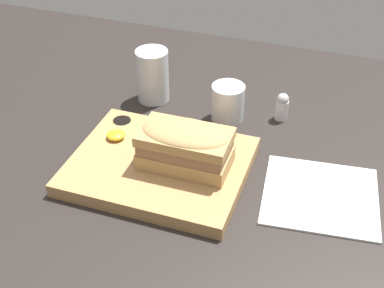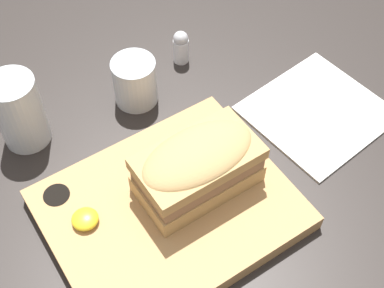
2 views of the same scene
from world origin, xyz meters
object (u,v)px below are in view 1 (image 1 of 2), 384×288
(water_glass, at_px, (153,79))
(salt_shaker, at_px, (282,106))
(wine_glass, at_px, (228,103))
(napkin, at_px, (320,196))
(sandwich, at_px, (185,145))
(serving_board, at_px, (161,165))

(water_glass, height_order, salt_shaker, water_glass)
(water_glass, xyz_separation_m, salt_shaker, (0.27, 0.01, -0.02))
(wine_glass, bearing_deg, napkin, -39.54)
(sandwich, relative_size, napkin, 0.75)
(sandwich, relative_size, salt_shaker, 2.66)
(serving_board, xyz_separation_m, salt_shaker, (0.17, 0.23, 0.02))
(napkin, xyz_separation_m, salt_shaker, (-0.11, 0.21, 0.03))
(sandwich, relative_size, water_glass, 1.38)
(water_glass, bearing_deg, serving_board, -64.46)
(salt_shaker, bearing_deg, sandwich, -117.79)
(water_glass, bearing_deg, salt_shaker, 2.77)
(wine_glass, relative_size, napkin, 0.36)
(wine_glass, bearing_deg, water_glass, 172.97)
(sandwich, height_order, salt_shaker, sandwich)
(sandwich, bearing_deg, wine_glass, 84.50)
(sandwich, bearing_deg, serving_board, -177.64)
(serving_board, xyz_separation_m, sandwich, (0.05, 0.00, 0.05))
(napkin, bearing_deg, serving_board, -175.15)
(sandwich, relative_size, wine_glass, 2.08)
(serving_board, relative_size, napkin, 1.47)
(sandwich, bearing_deg, water_glass, 124.54)
(serving_board, relative_size, wine_glass, 4.08)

